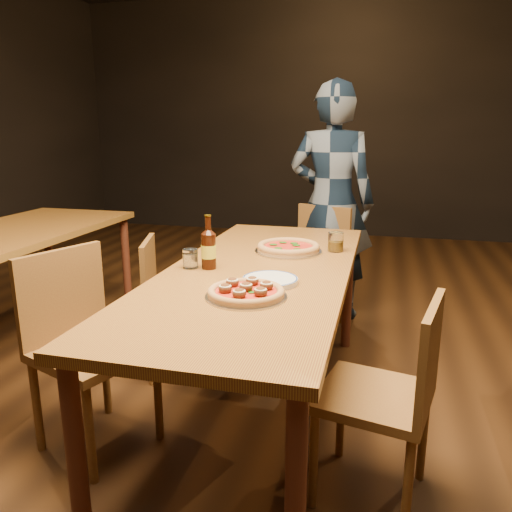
% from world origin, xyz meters
% --- Properties ---
extents(ground, '(9.00, 9.00, 0.00)m').
position_xyz_m(ground, '(0.00, 0.00, 0.00)').
color(ground, black).
extents(table_main, '(0.80, 2.00, 0.75)m').
position_xyz_m(table_main, '(0.00, 0.00, 0.68)').
color(table_main, maroon).
rests_on(table_main, ground).
extents(chair_main_nw, '(0.54, 0.54, 0.90)m').
position_xyz_m(chair_main_nw, '(-0.62, -0.37, 0.45)').
color(chair_main_nw, brown).
rests_on(chair_main_nw, ground).
extents(chair_main_sw, '(0.48, 0.48, 0.81)m').
position_xyz_m(chair_main_sw, '(-0.54, 0.37, 0.41)').
color(chair_main_sw, brown).
rests_on(chair_main_sw, ground).
extents(chair_main_e, '(0.46, 0.46, 0.83)m').
position_xyz_m(chair_main_e, '(0.53, -0.39, 0.41)').
color(chair_main_e, brown).
rests_on(chair_main_e, ground).
extents(chair_end, '(0.52, 0.52, 0.87)m').
position_xyz_m(chair_end, '(0.06, 1.23, 0.44)').
color(chair_end, brown).
rests_on(chair_end, ground).
extents(pizza_meatball, '(0.31, 0.31, 0.06)m').
position_xyz_m(pizza_meatball, '(0.05, -0.39, 0.77)').
color(pizza_meatball, '#B7B7BF').
rests_on(pizza_meatball, table_main).
extents(pizza_margherita, '(0.34, 0.34, 0.04)m').
position_xyz_m(pizza_margherita, '(0.07, 0.34, 0.77)').
color(pizza_margherita, '#B7B7BF').
rests_on(pizza_margherita, table_main).
extents(plate_stack, '(0.23, 0.23, 0.02)m').
position_xyz_m(plate_stack, '(0.10, -0.20, 0.76)').
color(plate_stack, white).
rests_on(plate_stack, table_main).
extents(beer_bottle, '(0.07, 0.07, 0.24)m').
position_xyz_m(beer_bottle, '(-0.22, -0.05, 0.84)').
color(beer_bottle, black).
rests_on(beer_bottle, table_main).
extents(water_glass, '(0.07, 0.07, 0.09)m').
position_xyz_m(water_glass, '(-0.30, -0.07, 0.79)').
color(water_glass, white).
rests_on(water_glass, table_main).
extents(amber_glass, '(0.08, 0.08, 0.10)m').
position_xyz_m(amber_glass, '(0.30, 0.41, 0.80)').
color(amber_glass, '#8F6110').
rests_on(amber_glass, table_main).
extents(diner, '(0.64, 0.45, 1.69)m').
position_xyz_m(diner, '(0.16, 1.50, 0.84)').
color(diner, black).
rests_on(diner, ground).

